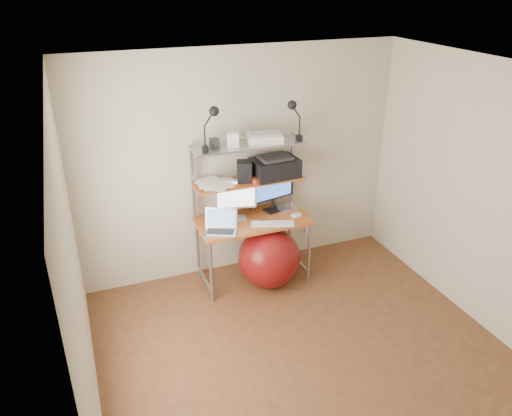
{
  "coord_description": "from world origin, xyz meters",
  "views": [
    {
      "loc": [
        -1.69,
        -3.02,
        3.16
      ],
      "look_at": [
        -0.08,
        1.15,
        1.02
      ],
      "focal_mm": 35.0,
      "sensor_mm": 36.0,
      "label": 1
    }
  ],
  "objects": [
    {
      "name": "computer_desk",
      "position": [
        0.0,
        1.5,
        0.96
      ],
      "size": [
        1.2,
        0.6,
        1.57
      ],
      "color": "#C45926",
      "rests_on": "ground"
    },
    {
      "name": "laptop",
      "position": [
        -0.4,
        1.32,
        0.79
      ],
      "size": [
        0.41,
        0.38,
        0.29
      ],
      "rotation": [
        0.0,
        0.0,
        -0.45
      ],
      "color": "silver",
      "rests_on": "desktop"
    },
    {
      "name": "clip_lamp_right",
      "position": [
        0.46,
        1.49,
        1.86
      ],
      "size": [
        0.17,
        0.1,
        0.43
      ],
      "color": "black",
      "rests_on": "top_shelf"
    },
    {
      "name": "exercise_ball",
      "position": [
        0.12,
        1.27,
        0.34
      ],
      "size": [
        0.67,
        0.67,
        0.67
      ],
      "primitive_type": "sphere",
      "color": "maroon",
      "rests_on": "floor"
    },
    {
      "name": "nas_cube",
      "position": [
        -0.05,
        1.55,
        1.26
      ],
      "size": [
        0.19,
        0.19,
        0.22
      ],
      "primitive_type": "cube",
      "rotation": [
        0.0,
        0.0,
        -0.31
      ],
      "color": "black",
      "rests_on": "mid_shelf"
    },
    {
      "name": "room",
      "position": [
        0.0,
        0.0,
        1.25
      ],
      "size": [
        3.6,
        3.6,
        3.6
      ],
      "color": "brown",
      "rests_on": "ground"
    },
    {
      "name": "monitor_black",
      "position": [
        0.29,
        1.59,
        1.01
      ],
      "size": [
        0.53,
        0.19,
        0.53
      ],
      "rotation": [
        0.0,
        0.0,
        0.21
      ],
      "color": "black",
      "rests_on": "desktop"
    },
    {
      "name": "phone",
      "position": [
        0.06,
        1.32,
        0.74
      ],
      "size": [
        0.1,
        0.14,
        0.01
      ],
      "primitive_type": "cube",
      "rotation": [
        0.0,
        0.0,
        -0.26
      ],
      "color": "black",
      "rests_on": "desktop"
    },
    {
      "name": "mouse",
      "position": [
        0.47,
        1.34,
        0.75
      ],
      "size": [
        0.11,
        0.07,
        0.03
      ],
      "primitive_type": "cube",
      "rotation": [
        0.0,
        0.0,
        0.17
      ],
      "color": "silver",
      "rests_on": "desktop"
    },
    {
      "name": "monitor_silver",
      "position": [
        -0.16,
        1.53,
        1.0
      ],
      "size": [
        0.43,
        0.19,
        0.49
      ],
      "rotation": [
        0.0,
        0.0,
        -0.22
      ],
      "color": "silver",
      "rests_on": "desktop"
    },
    {
      "name": "clip_lamp_left",
      "position": [
        -0.4,
        1.48,
        1.87
      ],
      "size": [
        0.18,
        0.1,
        0.44
      ],
      "color": "black",
      "rests_on": "top_shelf"
    },
    {
      "name": "paper_stack",
      "position": [
        -0.38,
        1.57,
        1.17
      ],
      "size": [
        0.42,
        0.42,
        0.03
      ],
      "color": "white",
      "rests_on": "mid_shelf"
    },
    {
      "name": "red_box",
      "position": [
        0.08,
        1.49,
        1.17
      ],
      "size": [
        0.19,
        0.15,
        0.05
      ],
      "primitive_type": "cube",
      "rotation": [
        0.0,
        0.0,
        0.25
      ],
      "color": "red",
      "rests_on": "mid_shelf"
    },
    {
      "name": "wall_outlet",
      "position": [
        0.85,
        1.79,
        0.3
      ],
      "size": [
        0.08,
        0.01,
        0.12
      ],
      "primitive_type": "cube",
      "color": "silver",
      "rests_on": "room"
    },
    {
      "name": "box_white",
      "position": [
        -0.17,
        1.54,
        1.62
      ],
      "size": [
        0.15,
        0.13,
        0.14
      ],
      "primitive_type": "cube",
      "rotation": [
        0.0,
        0.0,
        -0.33
      ],
      "color": "silver",
      "rests_on": "top_shelf"
    },
    {
      "name": "box_grey",
      "position": [
        -0.35,
        1.59,
        1.6
      ],
      "size": [
        0.09,
        0.09,
        0.09
      ],
      "primitive_type": "cube",
      "rotation": [
        0.0,
        0.0,
        -0.01
      ],
      "color": "#29292B",
      "rests_on": "top_shelf"
    },
    {
      "name": "keyboard",
      "position": [
        0.16,
        1.26,
        0.75
      ],
      "size": [
        0.46,
        0.27,
        0.01
      ],
      "primitive_type": "cube",
      "rotation": [
        0.0,
        0.0,
        -0.34
      ],
      "color": "silver",
      "rests_on": "desktop"
    },
    {
      "name": "scanner",
      "position": [
        0.18,
        1.57,
        1.6
      ],
      "size": [
        0.4,
        0.3,
        0.1
      ],
      "rotation": [
        0.0,
        0.0,
        -0.21
      ],
      "color": "silver",
      "rests_on": "top_shelf"
    },
    {
      "name": "printer",
      "position": [
        0.3,
        1.56,
        1.26
      ],
      "size": [
        0.51,
        0.36,
        0.23
      ],
      "rotation": [
        0.0,
        0.0,
        0.06
      ],
      "color": "black",
      "rests_on": "mid_shelf"
    },
    {
      "name": "mac_mini",
      "position": [
        0.45,
        1.56,
        0.76
      ],
      "size": [
        0.23,
        0.23,
        0.04
      ],
      "primitive_type": "cube",
      "rotation": [
        0.0,
        0.0,
        0.08
      ],
      "color": "silver",
      "rests_on": "desktop"
    }
  ]
}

